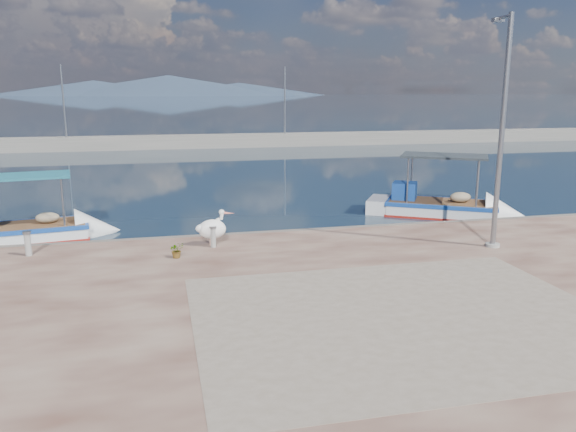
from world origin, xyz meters
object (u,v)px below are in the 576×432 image
(boat_right, at_px, (439,210))
(lamp_post, at_px, (501,141))
(pelican, at_px, (213,229))
(boat_left, at_px, (27,234))
(bollard_near, at_px, (213,236))

(boat_right, relative_size, lamp_post, 0.93)
(pelican, height_order, lamp_post, lamp_post)
(boat_right, bearing_deg, lamp_post, -73.17)
(boat_left, bearing_deg, pelican, -40.88)
(bollard_near, bearing_deg, pelican, 86.49)
(boat_left, distance_m, bollard_near, 7.67)
(pelican, bearing_deg, lamp_post, -12.58)
(boat_left, xyz_separation_m, pelican, (6.36, -4.03, 0.82))
(lamp_post, bearing_deg, bollard_near, 167.63)
(boat_left, bearing_deg, boat_right, -7.16)
(lamp_post, relative_size, bollard_near, 10.36)
(boat_left, distance_m, boat_right, 16.56)
(boat_left, relative_size, boat_right, 0.91)
(boat_right, xyz_separation_m, bollard_near, (-10.21, -4.65, 0.63))
(lamp_post, bearing_deg, boat_right, 75.86)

